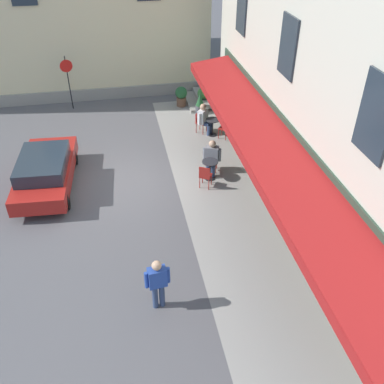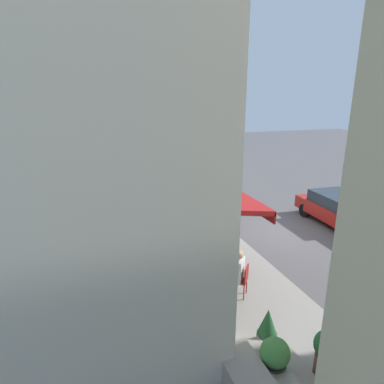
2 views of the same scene
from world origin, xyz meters
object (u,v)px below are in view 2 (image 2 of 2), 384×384
at_px(seated_patron_in_white, 235,271).
at_px(cafe_table_near_entrance, 206,227).
at_px(cafe_chair_red_facing_street, 208,220).
at_px(cafe_chair_red_kerbside, 199,270).
at_px(cafe_chair_red_back_row, 206,233).
at_px(parked_car_red, 342,210).
at_px(cafe_table_mid_terrace, 220,275).
at_px(walking_pedestrian_in_blue, 214,178).
at_px(potted_plant_entrance_right, 328,352).
at_px(potted_plant_by_steps, 274,359).
at_px(seated_companion_in_grey, 206,226).
at_px(cafe_chair_red_near_door, 243,278).
at_px(potted_plant_mid_terrace, 267,330).

bearing_deg(seated_patron_in_white, cafe_table_near_entrance, 171.01).
bearing_deg(cafe_chair_red_facing_street, cafe_chair_red_kerbside, -25.64).
distance_m(cafe_chair_red_back_row, parked_car_red, 6.11).
height_order(cafe_table_near_entrance, cafe_table_mid_terrace, same).
bearing_deg(seated_patron_in_white, cafe_chair_red_facing_street, 168.11).
xyz_separation_m(cafe_table_mid_terrace, walking_pedestrian_in_blue, (-8.94, 3.52, 0.44)).
height_order(cafe_chair_red_facing_street, cafe_chair_red_back_row, same).
distance_m(cafe_table_mid_terrace, walking_pedestrian_in_blue, 9.62).
distance_m(cafe_table_near_entrance, potted_plant_entrance_right, 6.68).
bearing_deg(potted_plant_by_steps, cafe_chair_red_kerbside, -176.08).
distance_m(cafe_chair_red_back_row, seated_companion_in_grey, 0.27).
bearing_deg(cafe_chair_red_facing_street, potted_plant_by_steps, -11.61).
bearing_deg(walking_pedestrian_in_blue, cafe_chair_red_near_door, -18.03).
distance_m(cafe_table_near_entrance, cafe_chair_red_back_row, 0.63).
distance_m(cafe_table_mid_terrace, potted_plant_mid_terrace, 2.34).
bearing_deg(walking_pedestrian_in_blue, cafe_chair_red_facing_street, -24.84).
bearing_deg(cafe_chair_red_facing_street, cafe_chair_red_near_door, -9.38).
distance_m(cafe_chair_red_kerbside, walking_pedestrian_in_blue, 9.44).
xyz_separation_m(cafe_table_near_entrance, potted_plant_by_steps, (6.47, -1.14, 0.02)).
distance_m(cafe_chair_red_facing_street, cafe_chair_red_back_row, 1.26).
height_order(cafe_chair_red_facing_street, seated_patron_in_white, seated_patron_in_white).
height_order(cafe_table_mid_terrace, cafe_chair_red_kerbside, cafe_chair_red_kerbside).
xyz_separation_m(cafe_table_near_entrance, seated_patron_in_white, (3.62, -0.57, 0.23)).
bearing_deg(seated_patron_in_white, cafe_chair_red_near_door, 49.69).
bearing_deg(potted_plant_mid_terrace, potted_plant_entrance_right, 36.73).
distance_m(cafe_chair_red_facing_street, parked_car_red, 5.70).
distance_m(seated_patron_in_white, seated_companion_in_grey, 3.26).
height_order(walking_pedestrian_in_blue, potted_plant_by_steps, walking_pedestrian_in_blue).
bearing_deg(seated_companion_in_grey, potted_plant_by_steps, -9.22).
bearing_deg(seated_patron_in_white, cafe_chair_red_kerbside, -129.88).
bearing_deg(potted_plant_entrance_right, cafe_chair_red_near_door, -173.51).
height_order(cafe_table_mid_terrace, seated_patron_in_white, seated_patron_in_white).
bearing_deg(walking_pedestrian_in_blue, cafe_chair_red_kerbside, -25.17).
height_order(walking_pedestrian_in_blue, potted_plant_entrance_right, walking_pedestrian_in_blue).
bearing_deg(cafe_chair_red_kerbside, cafe_table_mid_terrace, 50.41).
bearing_deg(potted_plant_entrance_right, seated_patron_in_white, -170.76).
xyz_separation_m(seated_companion_in_grey, potted_plant_entrance_right, (6.29, 0.07, -0.18)).
bearing_deg(cafe_chair_red_back_row, parked_car_red, 90.03).
height_order(cafe_chair_red_kerbside, parked_car_red, parked_car_red).
xyz_separation_m(cafe_chair_red_facing_street, walking_pedestrian_in_blue, (-5.03, 2.33, 0.38)).
xyz_separation_m(cafe_chair_red_facing_street, cafe_chair_red_near_door, (4.32, -0.71, 0.00)).
relative_size(cafe_chair_red_kerbside, seated_patron_in_white, 0.67).
height_order(cafe_chair_red_kerbside, seated_companion_in_grey, seated_companion_in_grey).
relative_size(walking_pedestrian_in_blue, parked_car_red, 0.36).
height_order(cafe_chair_red_facing_street, potted_plant_mid_terrace, potted_plant_mid_terrace).
xyz_separation_m(cafe_chair_red_facing_street, cafe_chair_red_back_row, (1.14, -0.53, 0.00)).
distance_m(potted_plant_entrance_right, parked_car_red, 8.53).
bearing_deg(walking_pedestrian_in_blue, potted_plant_entrance_right, -12.46).
xyz_separation_m(potted_plant_by_steps, parked_car_red, (-5.88, 7.02, 0.20)).
height_order(cafe_chair_red_near_door, walking_pedestrian_in_blue, walking_pedestrian_in_blue).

